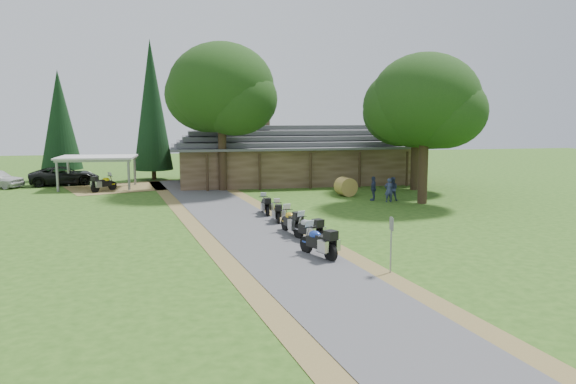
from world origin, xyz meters
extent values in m
plane|color=#284D15|center=(0.00, 0.00, 0.00)|extent=(120.00, 120.00, 0.00)
plane|color=#464648|center=(-0.50, 4.00, 0.00)|extent=(51.95, 51.95, 0.00)
imported|color=black|center=(-13.34, 25.67, 1.13)|extent=(3.54, 6.28, 2.27)
imported|color=navy|center=(9.54, 12.06, 0.94)|extent=(0.54, 0.39, 1.88)
imported|color=navy|center=(10.01, 12.60, 0.94)|extent=(0.63, 0.54, 1.88)
imported|color=navy|center=(8.80, 12.95, 0.96)|extent=(0.61, 0.67, 1.92)
cylinder|color=olive|center=(7.58, 15.31, 0.66)|extent=(1.51, 1.42, 1.32)
cone|color=black|center=(-6.25, 27.99, 6.10)|extent=(3.40, 3.40, 12.20)
cone|color=black|center=(-14.21, 29.69, 4.80)|extent=(3.52, 3.52, 9.60)
camera|label=1|loc=(-4.19, -22.82, 5.95)|focal=35.00mm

